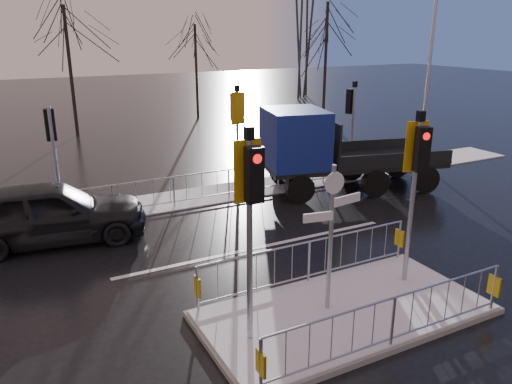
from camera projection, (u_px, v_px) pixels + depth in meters
name	position (u px, v px, depth m)	size (l,w,h in m)	color
ground	(344.00, 315.00, 10.37)	(120.00, 120.00, 0.00)	black
snow_verge	(196.00, 197.00, 17.63)	(30.00, 2.00, 0.04)	white
lane_markings	(354.00, 323.00, 10.09)	(8.00, 11.38, 0.01)	silver
traffic_island	(345.00, 298.00, 10.26)	(6.00, 3.04, 4.15)	slate
far_kerb_fixtures	(209.00, 172.00, 17.02)	(18.00, 0.65, 3.83)	#9BA0A9
car_far_lane	(51.00, 213.00, 13.68)	(2.05, 5.10, 1.74)	black
flatbed_truck	(319.00, 148.00, 17.80)	(6.92, 3.88, 3.03)	black
tree_far_a	(68.00, 46.00, 26.57)	(3.75, 3.75, 7.08)	black
tree_far_b	(196.00, 54.00, 31.96)	(3.25, 3.25, 6.14)	black
tree_far_c	(326.00, 38.00, 32.62)	(4.00, 4.00, 7.55)	black
street_lamp_right	(431.00, 61.00, 20.81)	(1.25, 0.18, 8.00)	#9BA0A9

